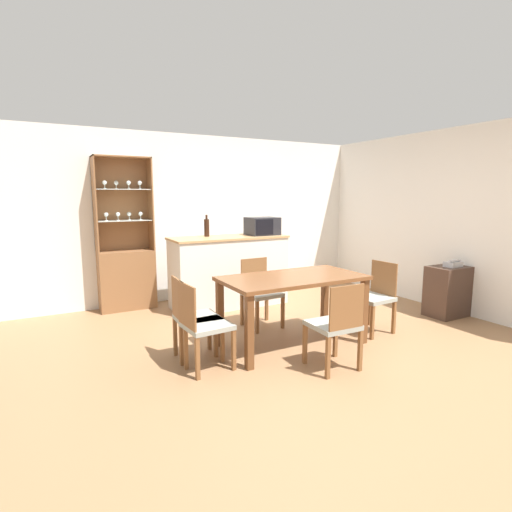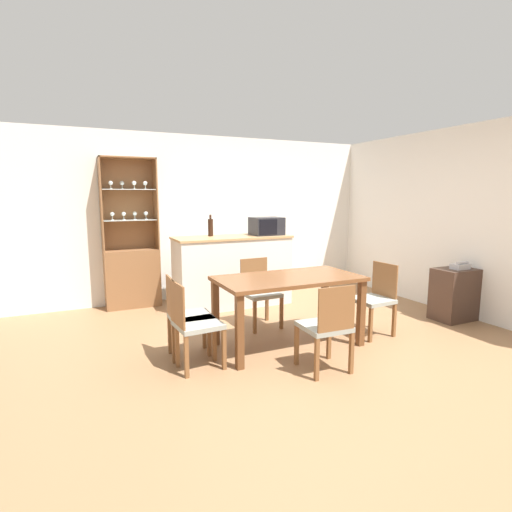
{
  "view_description": "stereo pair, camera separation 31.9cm",
  "coord_description": "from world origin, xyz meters",
  "px_view_note": "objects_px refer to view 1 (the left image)",
  "views": [
    {
      "loc": [
        -2.51,
        -3.39,
        1.64
      ],
      "look_at": [
        -0.12,
        1.01,
        0.87
      ],
      "focal_mm": 28.0,
      "sensor_mm": 36.0,
      "label": 1
    },
    {
      "loc": [
        -2.23,
        -3.53,
        1.64
      ],
      "look_at": [
        -0.12,
        1.01,
        0.87
      ],
      "focal_mm": 28.0,
      "sensor_mm": 36.0,
      "label": 2
    }
  ],
  "objects_px": {
    "microwave": "(262,226)",
    "side_cabinet": "(447,291)",
    "dining_chair_side_left_far": "(194,318)",
    "dining_chair_head_near": "(335,325)",
    "dining_chair_head_far": "(260,292)",
    "dining_chair_side_right_near": "(374,297)",
    "wine_bottle": "(207,227)",
    "display_cabinet": "(126,266)",
    "dining_chair_side_left_near": "(203,325)",
    "telephone": "(453,264)",
    "dining_table": "(293,286)"
  },
  "relations": [
    {
      "from": "display_cabinet",
      "to": "dining_chair_side_right_near",
      "type": "relative_size",
      "value": 2.56
    },
    {
      "from": "telephone",
      "to": "dining_chair_side_left_near",
      "type": "bearing_deg",
      "value": 179.33
    },
    {
      "from": "display_cabinet",
      "to": "dining_chair_side_left_near",
      "type": "relative_size",
      "value": 2.56
    },
    {
      "from": "dining_chair_side_left_far",
      "to": "dining_chair_head_far",
      "type": "xyz_separation_m",
      "value": [
        1.09,
        0.6,
        0.0
      ]
    },
    {
      "from": "dining_chair_side_right_near",
      "to": "wine_bottle",
      "type": "bearing_deg",
      "value": 29.39
    },
    {
      "from": "dining_table",
      "to": "dining_chair_side_left_far",
      "type": "relative_size",
      "value": 1.84
    },
    {
      "from": "display_cabinet",
      "to": "dining_chair_head_near",
      "type": "relative_size",
      "value": 2.56
    },
    {
      "from": "dining_chair_side_left_far",
      "to": "side_cabinet",
      "type": "distance_m",
      "value": 3.53
    },
    {
      "from": "display_cabinet",
      "to": "dining_chair_head_far",
      "type": "bearing_deg",
      "value": -50.6
    },
    {
      "from": "dining_chair_side_right_near",
      "to": "telephone",
      "type": "xyz_separation_m",
      "value": [
        1.36,
        -0.05,
        0.29
      ]
    },
    {
      "from": "wine_bottle",
      "to": "side_cabinet",
      "type": "xyz_separation_m",
      "value": [
        2.66,
        -2.04,
        -0.82
      ]
    },
    {
      "from": "dining_chair_side_right_near",
      "to": "microwave",
      "type": "xyz_separation_m",
      "value": [
        -0.5,
        1.85,
        0.74
      ]
    },
    {
      "from": "display_cabinet",
      "to": "dining_chair_side_left_far",
      "type": "bearing_deg",
      "value": -84.23
    },
    {
      "from": "display_cabinet",
      "to": "dining_chair_head_far",
      "type": "height_order",
      "value": "display_cabinet"
    },
    {
      "from": "wine_bottle",
      "to": "side_cabinet",
      "type": "height_order",
      "value": "wine_bottle"
    },
    {
      "from": "dining_chair_head_far",
      "to": "dining_chair_head_near",
      "type": "height_order",
      "value": "same"
    },
    {
      "from": "dining_chair_side_left_near",
      "to": "wine_bottle",
      "type": "bearing_deg",
      "value": 153.0
    },
    {
      "from": "dining_chair_side_left_near",
      "to": "microwave",
      "type": "distance_m",
      "value": 2.62
    },
    {
      "from": "side_cabinet",
      "to": "dining_chair_side_right_near",
      "type": "bearing_deg",
      "value": 179.69
    },
    {
      "from": "dining_chair_head_far",
      "to": "side_cabinet",
      "type": "bearing_deg",
      "value": 158.14
    },
    {
      "from": "microwave",
      "to": "dining_chair_head_near",
      "type": "bearing_deg",
      "value": -103.65
    },
    {
      "from": "display_cabinet",
      "to": "microwave",
      "type": "distance_m",
      "value": 2.07
    },
    {
      "from": "dining_table",
      "to": "telephone",
      "type": "height_order",
      "value": "telephone"
    },
    {
      "from": "dining_chair_side_left_far",
      "to": "side_cabinet",
      "type": "bearing_deg",
      "value": 87.67
    },
    {
      "from": "display_cabinet",
      "to": "dining_chair_side_left_far",
      "type": "distance_m",
      "value": 2.22
    },
    {
      "from": "telephone",
      "to": "dining_chair_side_left_far",
      "type": "bearing_deg",
      "value": 175.35
    },
    {
      "from": "dining_chair_side_left_far",
      "to": "telephone",
      "type": "bearing_deg",
      "value": 87.05
    },
    {
      "from": "dining_chair_head_near",
      "to": "wine_bottle",
      "type": "height_order",
      "value": "wine_bottle"
    },
    {
      "from": "dining_table",
      "to": "dining_chair_head_near",
      "type": "xyz_separation_m",
      "value": [
        -0.0,
        -0.72,
        -0.23
      ]
    },
    {
      "from": "dining_chair_side_right_near",
      "to": "side_cabinet",
      "type": "height_order",
      "value": "dining_chair_side_right_near"
    },
    {
      "from": "dining_table",
      "to": "wine_bottle",
      "type": "relative_size",
      "value": 4.91
    },
    {
      "from": "microwave",
      "to": "telephone",
      "type": "bearing_deg",
      "value": -45.65
    },
    {
      "from": "wine_bottle",
      "to": "telephone",
      "type": "bearing_deg",
      "value": -37.74
    },
    {
      "from": "dining_chair_side_left_far",
      "to": "wine_bottle",
      "type": "bearing_deg",
      "value": 156.05
    },
    {
      "from": "dining_chair_head_near",
      "to": "dining_chair_side_left_near",
      "type": "bearing_deg",
      "value": 153.18
    },
    {
      "from": "dining_chair_side_left_near",
      "to": "side_cabinet",
      "type": "xyz_separation_m",
      "value": [
        3.52,
        -0.0,
        -0.09
      ]
    },
    {
      "from": "wine_bottle",
      "to": "microwave",
      "type": "bearing_deg",
      "value": -12.13
    },
    {
      "from": "dining_chair_side_left_far",
      "to": "microwave",
      "type": "distance_m",
      "value": 2.45
    },
    {
      "from": "microwave",
      "to": "side_cabinet",
      "type": "distance_m",
      "value": 2.74
    },
    {
      "from": "dining_chair_side_left_far",
      "to": "dining_chair_head_near",
      "type": "bearing_deg",
      "value": 53.96
    },
    {
      "from": "dining_table",
      "to": "dining_chair_head_near",
      "type": "bearing_deg",
      "value": -90.11
    },
    {
      "from": "display_cabinet",
      "to": "dining_table",
      "type": "relative_size",
      "value": 1.39
    },
    {
      "from": "dining_chair_head_near",
      "to": "dining_chair_side_right_near",
      "type": "bearing_deg",
      "value": 30.79
    },
    {
      "from": "dining_chair_side_left_far",
      "to": "display_cabinet",
      "type": "bearing_deg",
      "value": -172.52
    },
    {
      "from": "wine_bottle",
      "to": "dining_table",
      "type": "bearing_deg",
      "value": -83.08
    },
    {
      "from": "display_cabinet",
      "to": "dining_table",
      "type": "height_order",
      "value": "display_cabinet"
    },
    {
      "from": "dining_chair_head_near",
      "to": "telephone",
      "type": "bearing_deg",
      "value": 14.65
    },
    {
      "from": "microwave",
      "to": "dining_chair_side_left_near",
      "type": "bearing_deg",
      "value": -132.22
    },
    {
      "from": "display_cabinet",
      "to": "side_cabinet",
      "type": "bearing_deg",
      "value": -33.14
    },
    {
      "from": "dining_table",
      "to": "wine_bottle",
      "type": "distance_m",
      "value": 1.99
    }
  ]
}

